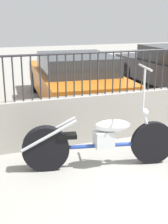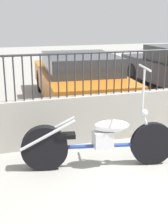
# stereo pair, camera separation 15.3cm
# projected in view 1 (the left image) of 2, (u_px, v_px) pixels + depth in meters

# --- Properties ---
(low_wall) EXTENTS (10.80, 0.18, 0.83)m
(low_wall) POSITION_uv_depth(u_px,v_px,m) (119.00, 115.00, 5.60)
(low_wall) COLOR #9E998E
(low_wall) RESTS_ON ground_plane
(fence_railing) EXTENTS (10.80, 0.04, 0.73)m
(fence_railing) POSITION_uv_depth(u_px,v_px,m) (121.00, 66.00, 5.33)
(fence_railing) COLOR #2D2D33
(fence_railing) RESTS_ON low_wall
(motorcycle_blue) EXTENTS (2.22, 0.70, 1.47)m
(motorcycle_blue) POSITION_uv_depth(u_px,v_px,m) (92.00, 142.00, 4.47)
(motorcycle_blue) COLOR black
(motorcycle_blue) RESTS_ON ground_plane
(car_orange) EXTENTS (2.14, 4.42, 1.23)m
(car_orange) POSITION_uv_depth(u_px,v_px,m) (75.00, 78.00, 7.80)
(car_orange) COLOR black
(car_orange) RESTS_ON ground_plane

